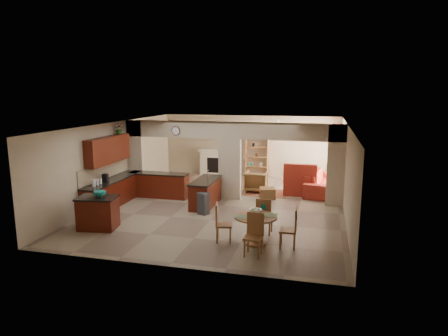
% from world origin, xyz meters
% --- Properties ---
extents(floor, '(10.00, 10.00, 0.00)m').
position_xyz_m(floor, '(0.00, 0.00, 0.00)').
color(floor, gray).
rests_on(floor, ground).
extents(ceiling, '(10.00, 10.00, 0.00)m').
position_xyz_m(ceiling, '(0.00, 0.00, 2.80)').
color(ceiling, white).
rests_on(ceiling, wall_back).
extents(wall_back, '(8.00, 0.00, 8.00)m').
position_xyz_m(wall_back, '(0.00, 5.00, 1.40)').
color(wall_back, '#C5AF90').
rests_on(wall_back, floor).
extents(wall_front, '(8.00, 0.00, 8.00)m').
position_xyz_m(wall_front, '(0.00, -5.00, 1.40)').
color(wall_front, '#C5AF90').
rests_on(wall_front, floor).
extents(wall_left, '(0.00, 10.00, 10.00)m').
position_xyz_m(wall_left, '(-4.00, 0.00, 1.40)').
color(wall_left, '#C5AF90').
rests_on(wall_left, floor).
extents(wall_right, '(0.00, 10.00, 10.00)m').
position_xyz_m(wall_right, '(4.00, 0.00, 1.40)').
color(wall_right, '#C5AF90').
rests_on(wall_right, floor).
extents(partition_left_pier, '(0.60, 0.25, 2.80)m').
position_xyz_m(partition_left_pier, '(-3.70, 1.00, 1.40)').
color(partition_left_pier, '#C5AF90').
rests_on(partition_left_pier, floor).
extents(partition_center_pier, '(0.80, 0.25, 2.20)m').
position_xyz_m(partition_center_pier, '(0.00, 1.00, 1.10)').
color(partition_center_pier, '#C5AF90').
rests_on(partition_center_pier, floor).
extents(partition_right_pier, '(0.60, 0.25, 2.80)m').
position_xyz_m(partition_right_pier, '(3.70, 1.00, 1.40)').
color(partition_right_pier, '#C5AF90').
rests_on(partition_right_pier, floor).
extents(partition_header, '(8.00, 0.25, 0.60)m').
position_xyz_m(partition_header, '(0.00, 1.00, 2.50)').
color(partition_header, '#C5AF90').
rests_on(partition_header, partition_center_pier).
extents(kitchen_counter, '(2.52, 3.29, 1.48)m').
position_xyz_m(kitchen_counter, '(-3.26, -0.25, 0.46)').
color(kitchen_counter, '#3B0906').
rests_on(kitchen_counter, floor).
extents(upper_cabinets, '(0.35, 2.40, 0.90)m').
position_xyz_m(upper_cabinets, '(-3.82, -0.80, 1.92)').
color(upper_cabinets, '#3B0906').
rests_on(upper_cabinets, wall_left).
extents(peninsula, '(0.70, 1.85, 0.91)m').
position_xyz_m(peninsula, '(-0.60, -0.11, 0.46)').
color(peninsula, '#3B0906').
rests_on(peninsula, floor).
extents(wall_clock, '(0.34, 0.03, 0.34)m').
position_xyz_m(wall_clock, '(-2.00, 0.85, 2.45)').
color(wall_clock, '#50281A').
rests_on(wall_clock, partition_header).
extents(rug, '(1.60, 1.30, 0.01)m').
position_xyz_m(rug, '(1.20, 2.10, 0.01)').
color(rug, '#9C5538').
rests_on(rug, floor).
extents(fireplace, '(1.60, 0.35, 1.20)m').
position_xyz_m(fireplace, '(-1.60, 4.83, 0.61)').
color(fireplace, white).
rests_on(fireplace, floor).
extents(shelving_unit, '(1.00, 0.32, 1.80)m').
position_xyz_m(shelving_unit, '(0.35, 4.82, 0.90)').
color(shelving_unit, brown).
rests_on(shelving_unit, floor).
extents(window_a, '(0.02, 0.90, 1.90)m').
position_xyz_m(window_a, '(3.97, 2.30, 1.20)').
color(window_a, white).
rests_on(window_a, wall_right).
extents(window_b, '(0.02, 0.90, 1.90)m').
position_xyz_m(window_b, '(3.97, 4.00, 1.20)').
color(window_b, white).
rests_on(window_b, wall_right).
extents(glazed_door, '(0.02, 0.70, 2.10)m').
position_xyz_m(glazed_door, '(3.97, 3.15, 1.05)').
color(glazed_door, white).
rests_on(glazed_door, wall_right).
extents(drape_a_left, '(0.10, 0.28, 2.30)m').
position_xyz_m(drape_a_left, '(3.93, 1.70, 1.20)').
color(drape_a_left, '#3F2019').
rests_on(drape_a_left, wall_right).
extents(drape_a_right, '(0.10, 0.28, 2.30)m').
position_xyz_m(drape_a_right, '(3.93, 2.90, 1.20)').
color(drape_a_right, '#3F2019').
rests_on(drape_a_right, wall_right).
extents(drape_b_left, '(0.10, 0.28, 2.30)m').
position_xyz_m(drape_b_left, '(3.93, 3.40, 1.20)').
color(drape_b_left, '#3F2019').
rests_on(drape_b_left, wall_right).
extents(drape_b_right, '(0.10, 0.28, 2.30)m').
position_xyz_m(drape_b_right, '(3.93, 4.60, 1.20)').
color(drape_b_right, '#3F2019').
rests_on(drape_b_right, wall_right).
extents(ceiling_fan, '(1.00, 1.00, 0.10)m').
position_xyz_m(ceiling_fan, '(1.50, 3.00, 2.56)').
color(ceiling_fan, white).
rests_on(ceiling_fan, ceiling).
extents(kitchen_island, '(1.19, 0.93, 0.94)m').
position_xyz_m(kitchen_island, '(-2.91, -3.10, 0.47)').
color(kitchen_island, '#3B0906').
rests_on(kitchen_island, floor).
extents(teal_bowl, '(0.34, 0.34, 0.16)m').
position_xyz_m(teal_bowl, '(-2.83, -3.07, 1.01)').
color(teal_bowl, '#13847B').
rests_on(teal_bowl, kitchen_island).
extents(trash_can, '(0.38, 0.35, 0.65)m').
position_xyz_m(trash_can, '(-0.38, -1.09, 0.33)').
color(trash_can, '#303033').
rests_on(trash_can, floor).
extents(dining_table, '(1.10, 1.10, 0.75)m').
position_xyz_m(dining_table, '(1.66, -3.19, 0.50)').
color(dining_table, brown).
rests_on(dining_table, floor).
extents(fruit_bowl, '(0.33, 0.33, 0.17)m').
position_xyz_m(fruit_bowl, '(1.65, -3.11, 0.84)').
color(fruit_bowl, '#7FAC25').
rests_on(fruit_bowl, dining_table).
extents(sofa, '(2.88, 1.43, 0.81)m').
position_xyz_m(sofa, '(3.30, 2.75, 0.40)').
color(sofa, maroon).
rests_on(sofa, floor).
extents(chaise, '(1.26, 1.04, 0.49)m').
position_xyz_m(chaise, '(2.47, 2.30, 0.25)').
color(chaise, maroon).
rests_on(chaise, floor).
extents(armchair, '(0.86, 0.89, 0.79)m').
position_xyz_m(armchair, '(0.76, 2.28, 0.40)').
color(armchair, maroon).
rests_on(armchair, floor).
extents(ottoman, '(0.66, 0.66, 0.39)m').
position_xyz_m(ottoman, '(1.34, 1.32, 0.20)').
color(ottoman, maroon).
rests_on(ottoman, floor).
extents(plant, '(0.42, 0.39, 0.39)m').
position_xyz_m(plant, '(-3.82, 0.04, 2.57)').
color(plant, '#184C14').
rests_on(plant, upper_cabinets).
extents(chair_north, '(0.44, 0.45, 1.02)m').
position_xyz_m(chair_north, '(1.77, -2.43, 0.55)').
color(chair_north, brown).
rests_on(chair_north, floor).
extents(chair_east, '(0.44, 0.43, 1.02)m').
position_xyz_m(chair_east, '(2.57, -3.23, 0.55)').
color(chair_east, brown).
rests_on(chair_east, floor).
extents(chair_south, '(0.45, 0.45, 1.02)m').
position_xyz_m(chair_south, '(1.74, -3.86, 0.55)').
color(chair_south, brown).
rests_on(chair_south, floor).
extents(chair_west, '(0.50, 0.50, 1.02)m').
position_xyz_m(chair_west, '(0.75, -3.23, 0.55)').
color(chair_west, brown).
rests_on(chair_west, floor).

